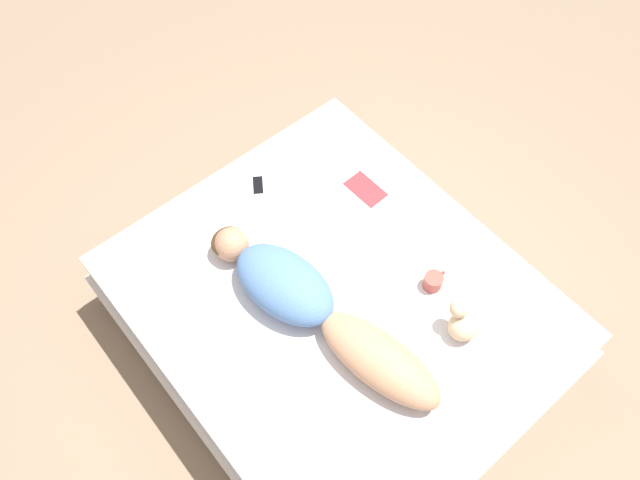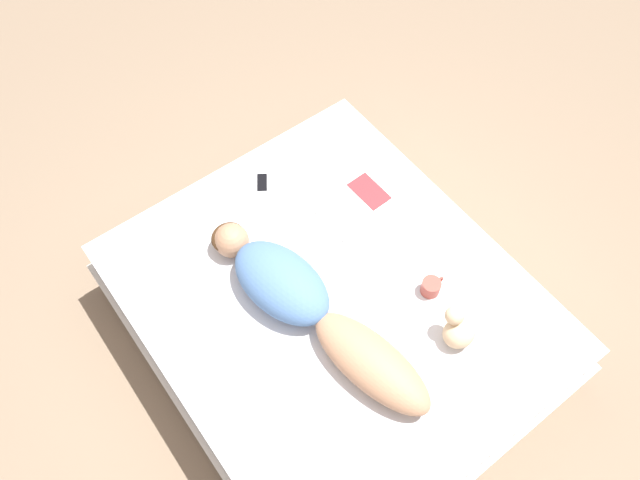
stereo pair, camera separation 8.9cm
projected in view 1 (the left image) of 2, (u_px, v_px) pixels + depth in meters
The scene contains 7 objects.
ground_plane at pixel (334, 336), 3.40m from camera, with size 12.00×12.00×0.00m, color #7A6651.
bed at pixel (335, 317), 3.19m from camera, with size 1.74×2.01×0.49m.
person at pixel (312, 306), 2.84m from camera, with size 0.46×1.34×0.20m.
open_magazine at pixel (352, 200), 3.26m from camera, with size 0.42×0.32×0.01m.
coffee_mug at pixel (433, 281), 2.97m from camera, with size 0.13×0.09×0.08m.
cell_phone at pixel (258, 186), 3.31m from camera, with size 0.13×0.15×0.01m.
plush_toy at pixel (463, 322), 2.81m from camera, with size 0.15×0.17×0.20m.
Camera 1 is at (-0.92, -0.97, 3.17)m, focal length 35.00 mm.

